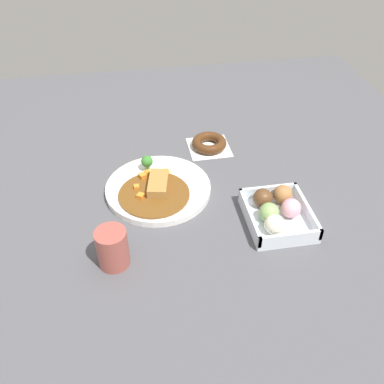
% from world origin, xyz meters
% --- Properties ---
extents(ground_plane, '(1.60, 1.60, 0.00)m').
position_xyz_m(ground_plane, '(0.00, 0.00, 0.00)').
color(ground_plane, '#4C4C51').
extents(curry_plate, '(0.28, 0.28, 0.06)m').
position_xyz_m(curry_plate, '(0.00, -0.08, 0.01)').
color(curry_plate, white).
rests_on(curry_plate, ground_plane).
extents(donut_box, '(0.18, 0.16, 0.06)m').
position_xyz_m(donut_box, '(0.16, 0.20, 0.03)').
color(donut_box, silver).
rests_on(donut_box, ground_plane).
extents(chocolate_ring_donut, '(0.13, 0.13, 0.03)m').
position_xyz_m(chocolate_ring_donut, '(-0.18, 0.10, 0.02)').
color(chocolate_ring_donut, white).
rests_on(chocolate_ring_donut, ground_plane).
extents(coffee_mug, '(0.07, 0.07, 0.09)m').
position_xyz_m(coffee_mug, '(0.23, -0.21, 0.05)').
color(coffee_mug, '#9E4C42').
rests_on(coffee_mug, ground_plane).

